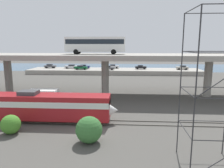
{
  "coord_description": "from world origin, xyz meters",
  "views": [
    {
      "loc": [
        4.19,
        -22.84,
        10.09
      ],
      "look_at": [
        1.51,
        18.33,
        2.62
      ],
      "focal_mm": 34.26,
      "sensor_mm": 36.0,
      "label": 1
    }
  ],
  "objects_px": {
    "scaffolding_tower": "(215,86)",
    "parked_car_7": "(141,67)",
    "parked_car_4": "(84,67)",
    "parked_car_5": "(50,66)",
    "transit_bus_on_overpass": "(95,44)",
    "parked_car_1": "(71,66)",
    "service_truck_east": "(49,98)",
    "parked_car_6": "(113,66)",
    "parked_car_3": "(182,67)",
    "parked_car_0": "(108,68)",
    "train_locomotive": "(55,106)",
    "parked_car_2": "(81,67)"
  },
  "relations": [
    {
      "from": "train_locomotive",
      "to": "parked_car_2",
      "type": "distance_m",
      "value": 49.32
    },
    {
      "from": "parked_car_5",
      "to": "parked_car_6",
      "type": "relative_size",
      "value": 1.03
    },
    {
      "from": "parked_car_7",
      "to": "parked_car_5",
      "type": "bearing_deg",
      "value": 177.37
    },
    {
      "from": "transit_bus_on_overpass",
      "to": "parked_car_3",
      "type": "distance_m",
      "value": 44.21
    },
    {
      "from": "transit_bus_on_overpass",
      "to": "scaffolding_tower",
      "type": "height_order",
      "value": "scaffolding_tower"
    },
    {
      "from": "scaffolding_tower",
      "to": "parked_car_7",
      "type": "height_order",
      "value": "scaffolding_tower"
    },
    {
      "from": "service_truck_east",
      "to": "parked_car_4",
      "type": "height_order",
      "value": "service_truck_east"
    },
    {
      "from": "parked_car_4",
      "to": "parked_car_5",
      "type": "height_order",
      "value": "same"
    },
    {
      "from": "parked_car_2",
      "to": "parked_car_5",
      "type": "xyz_separation_m",
      "value": [
        -12.91,
        4.44,
        -0.0
      ]
    },
    {
      "from": "parked_car_1",
      "to": "parked_car_2",
      "type": "xyz_separation_m",
      "value": [
        4.38,
        -3.39,
        -0.0
      ]
    },
    {
      "from": "parked_car_1",
      "to": "parked_car_7",
      "type": "height_order",
      "value": "same"
    },
    {
      "from": "parked_car_4",
      "to": "parked_car_6",
      "type": "distance_m",
      "value": 11.12
    },
    {
      "from": "parked_car_5",
      "to": "parked_car_0",
      "type": "bearing_deg",
      "value": -12.4
    },
    {
      "from": "scaffolding_tower",
      "to": "train_locomotive",
      "type": "bearing_deg",
      "value": 149.29
    },
    {
      "from": "parked_car_3",
      "to": "parked_car_4",
      "type": "relative_size",
      "value": 0.94
    },
    {
      "from": "parked_car_2",
      "to": "parked_car_7",
      "type": "height_order",
      "value": "same"
    },
    {
      "from": "parked_car_0",
      "to": "parked_car_5",
      "type": "relative_size",
      "value": 0.94
    },
    {
      "from": "parked_car_3",
      "to": "train_locomotive",
      "type": "bearing_deg",
      "value": 59.92
    },
    {
      "from": "parked_car_0",
      "to": "parked_car_4",
      "type": "xyz_separation_m",
      "value": [
        -9.59,
        3.73,
        0.0
      ]
    },
    {
      "from": "parked_car_7",
      "to": "transit_bus_on_overpass",
      "type": "bearing_deg",
      "value": -108.18
    },
    {
      "from": "parked_car_5",
      "to": "service_truck_east",
      "type": "bearing_deg",
      "value": -70.63
    },
    {
      "from": "parked_car_0",
      "to": "parked_car_1",
      "type": "bearing_deg",
      "value": 164.48
    },
    {
      "from": "parked_car_3",
      "to": "transit_bus_on_overpass",
      "type": "bearing_deg",
      "value": 52.62
    },
    {
      "from": "transit_bus_on_overpass",
      "to": "parked_car_1",
      "type": "height_order",
      "value": "transit_bus_on_overpass"
    },
    {
      "from": "transit_bus_on_overpass",
      "to": "parked_car_3",
      "type": "height_order",
      "value": "transit_bus_on_overpass"
    },
    {
      "from": "transit_bus_on_overpass",
      "to": "parked_car_0",
      "type": "relative_size",
      "value": 2.98
    },
    {
      "from": "parked_car_0",
      "to": "parked_car_3",
      "type": "bearing_deg",
      "value": 5.78
    },
    {
      "from": "parked_car_1",
      "to": "parked_car_3",
      "type": "distance_m",
      "value": 40.75
    },
    {
      "from": "parked_car_3",
      "to": "service_truck_east",
      "type": "bearing_deg",
      "value": 53.89
    },
    {
      "from": "scaffolding_tower",
      "to": "parked_car_5",
      "type": "distance_m",
      "value": 72.77
    },
    {
      "from": "parked_car_3",
      "to": "parked_car_7",
      "type": "height_order",
      "value": "same"
    },
    {
      "from": "parked_car_1",
      "to": "parked_car_5",
      "type": "distance_m",
      "value": 8.6
    },
    {
      "from": "scaffolding_tower",
      "to": "parked_car_3",
      "type": "xyz_separation_m",
      "value": [
        13.14,
        60.64,
        -4.58
      ]
    },
    {
      "from": "parked_car_2",
      "to": "parked_car_6",
      "type": "distance_m",
      "value": 12.34
    },
    {
      "from": "transit_bus_on_overpass",
      "to": "parked_car_7",
      "type": "distance_m",
      "value": 38.05
    },
    {
      "from": "service_truck_east",
      "to": "parked_car_5",
      "type": "xyz_separation_m",
      "value": [
        -16.58,
        47.16,
        0.67
      ]
    },
    {
      "from": "parked_car_0",
      "to": "parked_car_1",
      "type": "height_order",
      "value": "same"
    },
    {
      "from": "parked_car_7",
      "to": "parked_car_4",
      "type": "bearing_deg",
      "value": 179.26
    },
    {
      "from": "parked_car_1",
      "to": "parked_car_5",
      "type": "relative_size",
      "value": 1.09
    },
    {
      "from": "transit_bus_on_overpass",
      "to": "service_truck_east",
      "type": "xyz_separation_m",
      "value": [
        -6.29,
        -10.26,
        -8.77
      ]
    },
    {
      "from": "parked_car_4",
      "to": "parked_car_7",
      "type": "distance_m",
      "value": 21.18
    },
    {
      "from": "parked_car_3",
      "to": "parked_car_4",
      "type": "height_order",
      "value": "same"
    },
    {
      "from": "service_truck_east",
      "to": "parked_car_6",
      "type": "distance_m",
      "value": 48.13
    },
    {
      "from": "service_truck_east",
      "to": "parked_car_1",
      "type": "relative_size",
      "value": 1.45
    },
    {
      "from": "parked_car_4",
      "to": "scaffolding_tower",
      "type": "bearing_deg",
      "value": -69.69
    },
    {
      "from": "train_locomotive",
      "to": "service_truck_east",
      "type": "xyz_separation_m",
      "value": [
        -3.19,
        6.12,
        -0.55
      ]
    },
    {
      "from": "parked_car_0",
      "to": "parked_car_1",
      "type": "distance_m",
      "value": 14.89
    },
    {
      "from": "scaffolding_tower",
      "to": "parked_car_6",
      "type": "relative_size",
      "value": 3.08
    },
    {
      "from": "scaffolding_tower",
      "to": "parked_car_7",
      "type": "relative_size",
      "value": 3.18
    },
    {
      "from": "transit_bus_on_overpass",
      "to": "parked_car_4",
      "type": "bearing_deg",
      "value": -74.93
    }
  ]
}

